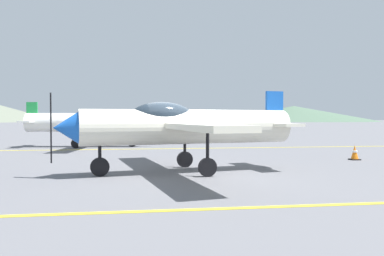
% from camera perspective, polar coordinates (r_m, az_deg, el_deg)
% --- Properties ---
extents(ground_plane, '(400.00, 400.00, 0.00)m').
position_cam_1_polar(ground_plane, '(11.67, -0.79, -6.75)').
color(ground_plane, slate).
extents(apron_line_near, '(80.00, 0.16, 0.01)m').
position_cam_1_polar(apron_line_near, '(7.19, 4.03, -12.02)').
color(apron_line_near, yellow).
rests_on(apron_line_near, ground_plane).
extents(apron_line_far, '(80.00, 0.16, 0.01)m').
position_cam_1_polar(apron_line_far, '(20.50, -3.99, -3.12)').
color(apron_line_far, yellow).
rests_on(apron_line_far, ground_plane).
extents(airplane_near, '(7.51, 8.58, 2.57)m').
position_cam_1_polar(airplane_near, '(11.65, -1.75, 0.38)').
color(airplane_near, silver).
rests_on(airplane_near, ground_plane).
extents(airplane_mid, '(7.49, 8.59, 2.57)m').
position_cam_1_polar(airplane_mid, '(22.55, -15.11, 0.92)').
color(airplane_mid, white).
rests_on(airplane_mid, ground_plane).
extents(traffic_cone_front, '(0.36, 0.36, 0.59)m').
position_cam_1_polar(traffic_cone_front, '(16.46, 23.26, -3.43)').
color(traffic_cone_front, black).
rests_on(traffic_cone_front, ground_plane).
extents(hill_centerleft, '(69.03, 69.03, 6.60)m').
position_cam_1_polar(hill_centerleft, '(169.77, 15.00, 2.11)').
color(hill_centerleft, '#4C6651').
rests_on(hill_centerleft, ground_plane).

